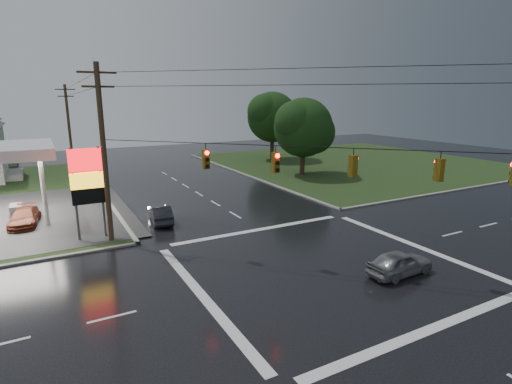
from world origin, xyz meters
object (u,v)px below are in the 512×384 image
pylon_sign (87,179)px  car_crossing (400,263)px  utility_pole_n (69,127)px  tree_ne_far (273,117)px  tree_ne_near (304,128)px  utility_pole_nw (104,152)px  car_north (161,214)px  car_pump (25,217)px

pylon_sign → car_crossing: size_ratio=1.59×
utility_pole_n → tree_ne_far: utility_pole_n is taller
car_crossing → tree_ne_near: bearing=-26.1°
pylon_sign → utility_pole_nw: size_ratio=0.55×
utility_pole_n → car_north: 26.81m
pylon_sign → utility_pole_n: (1.00, 27.50, 1.46)m
tree_ne_near → car_pump: size_ratio=2.10×
car_crossing → car_pump: (-17.25, 18.58, -0.02)m
car_north → car_crossing: 16.96m
pylon_sign → car_pump: (-3.92, 5.30, -3.39)m
tree_ne_far → pylon_sign: bearing=-139.6°
car_north → car_crossing: (8.46, -14.70, 0.00)m
utility_pole_n → car_pump: (-4.92, -22.20, -4.85)m
utility_pole_nw → tree_ne_far: utility_pole_nw is taller
tree_ne_near → car_pump: bearing=-167.8°
pylon_sign → tree_ne_far: (27.65, 23.49, 2.17)m
pylon_sign → car_north: 6.09m
car_north → utility_pole_n: bearing=-73.9°
tree_ne_near → car_north: size_ratio=2.30×
pylon_sign → utility_pole_n: bearing=87.9°
car_north → car_pump: car_north is taller
car_crossing → car_pump: bearing=41.3°
pylon_sign → car_crossing: pylon_sign is taller
car_crossing → car_pump: 25.35m
car_north → car_pump: bearing=-16.1°
pylon_sign → car_north: bearing=16.2°
utility_pole_n → tree_ne_far: bearing=-8.5°
utility_pole_n → tree_ne_far: 26.96m
utility_pole_n → tree_ne_far: size_ratio=1.07×
utility_pole_n → car_crossing: (12.33, -40.78, -4.82)m
tree_ne_near → car_north: tree_ne_near is taller
utility_pole_n → tree_ne_near: 28.55m
pylon_sign → car_pump: size_ratio=1.41×
car_pump → car_north: bearing=-15.9°
utility_pole_nw → car_pump: 9.48m
pylon_sign → utility_pole_n: 27.56m
tree_ne_far → tree_ne_near: bearing=-104.1°
tree_ne_far → car_pump: 36.86m
utility_pole_nw → tree_ne_near: size_ratio=1.22×
utility_pole_nw → car_pump: (-4.92, 6.30, -5.10)m
tree_ne_near → utility_pole_nw: bearing=-152.1°
utility_pole_nw → tree_ne_near: utility_pole_nw is taller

